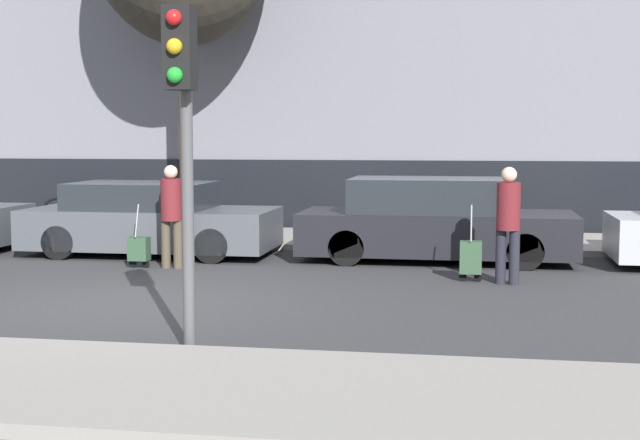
# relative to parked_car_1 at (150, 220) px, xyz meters

# --- Properties ---
(ground_plane) EXTENTS (80.00, 80.00, 0.00)m
(ground_plane) POSITION_rel_parked_car_1_xyz_m (1.33, -4.56, -0.62)
(ground_plane) COLOR #38383A
(sidewalk_far) EXTENTS (28.00, 3.00, 0.12)m
(sidewalk_far) POSITION_rel_parked_car_1_xyz_m (1.33, 2.44, -0.56)
(sidewalk_far) COLOR gray
(sidewalk_far) RESTS_ON ground_plane
(building_facade) EXTENTS (28.00, 3.50, 9.40)m
(building_facade) POSITION_rel_parked_car_1_xyz_m (1.33, 6.36, 4.06)
(building_facade) COLOR slate
(building_facade) RESTS_ON ground_plane
(parked_car_1) EXTENTS (4.44, 1.91, 1.31)m
(parked_car_1) POSITION_rel_parked_car_1_xyz_m (0.00, 0.00, 0.00)
(parked_car_1) COLOR #4C5156
(parked_car_1) RESTS_ON ground_plane
(parked_car_2) EXTENTS (4.66, 1.88, 1.42)m
(parked_car_2) POSITION_rel_parked_car_1_xyz_m (5.09, 0.09, 0.04)
(parked_car_2) COLOR black
(parked_car_2) RESTS_ON ground_plane
(pedestrian_left) EXTENTS (0.35, 0.34, 1.68)m
(pedestrian_left) POSITION_rel_parked_car_1_xyz_m (0.94, -1.50, 0.33)
(pedestrian_left) COLOR #4C4233
(pedestrian_left) RESTS_ON ground_plane
(trolley_left) EXTENTS (0.34, 0.29, 1.04)m
(trolley_left) POSITION_rel_parked_car_1_xyz_m (0.39, -1.54, -0.32)
(trolley_left) COLOR #335138
(trolley_left) RESTS_ON ground_plane
(pedestrian_right) EXTENTS (0.34, 0.34, 1.71)m
(pedestrian_right) POSITION_rel_parked_car_1_xyz_m (6.26, -2.18, 0.34)
(pedestrian_right) COLOR #23232D
(pedestrian_right) RESTS_ON ground_plane
(trolley_right) EXTENTS (0.34, 0.29, 1.14)m
(trolley_right) POSITION_rel_parked_car_1_xyz_m (5.73, -2.02, -0.27)
(trolley_right) COLOR #335138
(trolley_right) RESTS_ON ground_plane
(traffic_light) EXTENTS (0.28, 0.47, 3.39)m
(traffic_light) POSITION_rel_parked_car_1_xyz_m (2.96, -6.92, 1.80)
(traffic_light) COLOR #515154
(traffic_light) RESTS_ON ground_plane
(parked_bicycle) EXTENTS (1.77, 0.06, 0.96)m
(parked_bicycle) POSITION_rel_parked_car_1_xyz_m (-2.46, 2.43, -0.13)
(parked_bicycle) COLOR black
(parked_bicycle) RESTS_ON sidewalk_far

